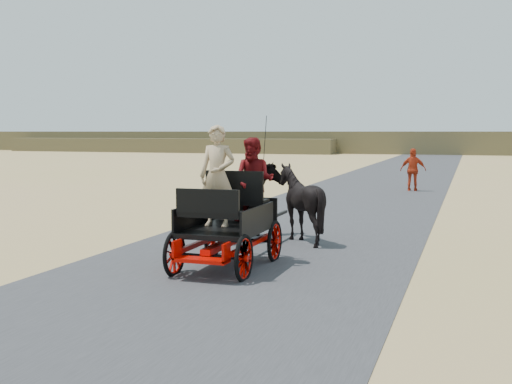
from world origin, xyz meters
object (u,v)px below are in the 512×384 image
(carriage, at_px, (227,247))
(horse_right, at_px, (300,203))
(horse_left, at_px, (253,201))
(pedestrian, at_px, (413,170))

(carriage, height_order, horse_right, horse_right)
(horse_left, bearing_deg, horse_right, -180.00)
(horse_left, distance_m, pedestrian, 13.24)
(carriage, bearing_deg, horse_right, 79.61)
(horse_left, xyz_separation_m, horse_right, (1.10, 0.00, 0.00))
(horse_left, xyz_separation_m, pedestrian, (2.38, 13.03, 0.02))
(carriage, xyz_separation_m, horse_right, (0.55, 3.00, 0.49))
(carriage, bearing_deg, pedestrian, 83.48)
(pedestrian, bearing_deg, horse_right, 82.30)
(carriage, height_order, horse_left, horse_left)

